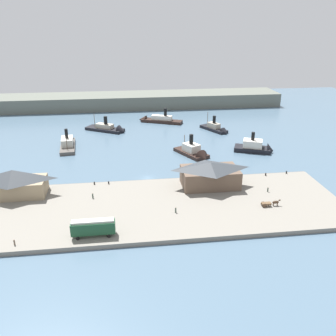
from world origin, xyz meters
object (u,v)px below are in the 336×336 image
(ferry_moored_east, at_px, (195,153))
(ferry_shed_central_terminal, at_px, (14,183))
(pedestrian_near_cart, at_px, (93,196))
(pedestrian_by_tram, at_px, (176,210))
(horse_cart, at_px, (270,203))
(pedestrian_walking_west, at_px, (268,190))
(street_tram, at_px, (93,227))
(mooring_post_west, at_px, (266,174))
(ferry_outer_harbor, at_px, (157,120))
(mooring_post_center_west, at_px, (286,172))
(mooring_post_east, at_px, (109,183))
(ferry_moored_west, at_px, (68,143))
(mooring_post_center_east, at_px, (94,183))
(ferry_near_quay, at_px, (216,129))
(ferry_mid_harbor, at_px, (110,129))
(ferry_shed_west_terminal, at_px, (210,174))
(ferry_approaching_west, at_px, (257,148))
(pedestrian_walking_east, at_px, (14,242))

(ferry_moored_east, bearing_deg, ferry_shed_central_terminal, -154.25)
(pedestrian_near_cart, relative_size, pedestrian_by_tram, 1.01)
(horse_cart, distance_m, pedestrian_walking_west, 9.44)
(street_tram, bearing_deg, mooring_post_west, 28.38)
(mooring_post_west, xyz_separation_m, ferry_outer_harbor, (-29.33, 77.79, -0.33))
(street_tram, distance_m, ferry_moored_east, 66.02)
(street_tram, xyz_separation_m, pedestrian_near_cart, (-1.49, 20.65, -1.81))
(horse_cart, distance_m, pedestrian_near_cart, 51.69)
(ferry_moored_east, bearing_deg, mooring_post_center_west, -41.50)
(mooring_post_east, xyz_separation_m, ferry_moored_west, (-18.25, 43.84, -0.13))
(street_tram, bearing_deg, pedestrian_near_cart, 94.11)
(mooring_post_center_east, bearing_deg, mooring_post_west, -0.19)
(mooring_post_west, distance_m, ferry_near_quay, 57.45)
(street_tram, height_order, ferry_moored_west, ferry_moored_west)
(ferry_near_quay, height_order, ferry_mid_harbor, ferry_near_quay)
(pedestrian_walking_west, height_order, ferry_outer_harbor, ferry_outer_harbor)
(street_tram, bearing_deg, ferry_moored_west, 101.67)
(horse_cart, relative_size, ferry_near_quay, 0.33)
(pedestrian_near_cart, height_order, ferry_outer_harbor, ferry_outer_harbor)
(ferry_shed_west_terminal, height_order, ferry_moored_east, ferry_shed_west_terminal)
(mooring_post_west, height_order, ferry_approaching_west, ferry_approaching_west)
(mooring_post_center_east, xyz_separation_m, ferry_mid_harbor, (3.92, 63.81, -0.52))
(ferry_shed_central_terminal, bearing_deg, ferry_mid_harbor, 68.47)
(mooring_post_center_east, height_order, ferry_moored_east, ferry_moored_east)
(mooring_post_center_west, bearing_deg, mooring_post_center_east, -179.54)
(ferry_shed_central_terminal, xyz_separation_m, mooring_post_center_west, (88.34, 5.21, -3.73))
(mooring_post_center_west, bearing_deg, ferry_mid_harbor, 134.10)
(mooring_post_center_west, xyz_separation_m, ferry_near_quay, (-10.20, 56.69, -0.36))
(mooring_post_west, distance_m, ferry_moored_west, 83.60)
(mooring_post_west, bearing_deg, mooring_post_east, 179.99)
(ferry_shed_central_terminal, relative_size, street_tram, 1.73)
(mooring_post_east, bearing_deg, ferry_mid_harbor, 90.57)
(street_tram, bearing_deg, pedestrian_by_tram, 22.31)
(horse_cart, relative_size, pedestrian_walking_east, 3.68)
(street_tram, bearing_deg, mooring_post_center_west, 25.89)
(pedestrian_by_tram, xyz_separation_m, mooring_post_center_east, (-23.28, 21.48, -0.31))
(pedestrian_by_tram, xyz_separation_m, mooring_post_west, (34.20, 21.29, -0.31))
(mooring_post_center_east, bearing_deg, mooring_post_east, -2.27)
(pedestrian_near_cart, relative_size, ferry_mid_harbor, 0.08)
(street_tram, xyz_separation_m, mooring_post_center_west, (63.65, 30.90, -2.12))
(ferry_shed_central_terminal, xyz_separation_m, pedestrian_near_cart, (23.21, -5.04, -3.41))
(mooring_post_east, relative_size, mooring_post_west, 1.00)
(ferry_shed_central_terminal, relative_size, pedestrian_walking_east, 12.19)
(ferry_moored_east, bearing_deg, mooring_post_east, -143.22)
(ferry_shed_west_terminal, distance_m, mooring_post_east, 32.73)
(pedestrian_walking_east, relative_size, ferry_approaching_west, 0.09)
(ferry_moored_east, bearing_deg, ferry_moored_west, 159.84)
(street_tram, height_order, ferry_approaching_west, ferry_approaching_west)
(ferry_shed_west_terminal, bearing_deg, ferry_shed_central_terminal, 179.19)
(ferry_moored_west, relative_size, ferry_near_quay, 1.27)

